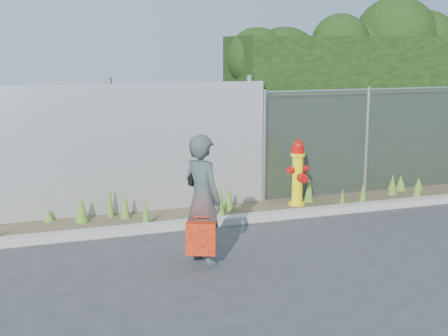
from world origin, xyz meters
name	(u,v)px	position (x,y,z in m)	size (l,w,h in m)	color
ground	(280,258)	(0.00, 0.00, 0.00)	(80.00, 80.00, 0.00)	#353537
curb	(233,220)	(0.00, 1.80, 0.06)	(16.00, 0.22, 0.12)	#9C988D
weed_strip	(207,208)	(-0.22, 2.46, 0.12)	(16.00, 1.32, 0.55)	#4A3E2A
corrugated_fence	(15,155)	(-3.25, 3.01, 1.10)	(8.50, 0.21, 2.30)	silver
chainlink_fence	(412,137)	(4.25, 3.00, 1.03)	(6.50, 0.07, 2.05)	gray
hedge	(398,84)	(4.58, 4.04, 2.03)	(7.46, 1.99, 3.84)	black
fire_hydrant	(298,174)	(1.47, 2.47, 0.59)	(0.41, 0.36, 1.21)	yellow
woman	(203,199)	(-1.02, 0.21, 0.85)	(0.62, 0.41, 1.70)	#106B66
red_tote_bag	(201,239)	(-1.12, -0.02, 0.40)	(0.38, 0.14, 0.50)	#9F090E
black_shoulder_bag	(198,178)	(-1.02, 0.43, 1.09)	(0.25, 0.10, 0.19)	black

